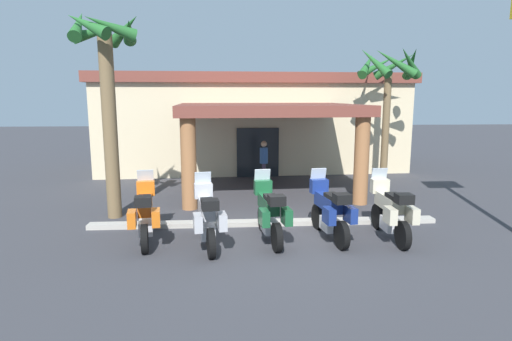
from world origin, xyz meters
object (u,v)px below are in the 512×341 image
(motorcycle_cream, at_px, (391,211))
(palm_tree_roadside, at_px, (107,73))
(pedestrian, at_px, (264,160))
(palm_tree_near_portico, at_px, (389,76))
(motorcycle_orange, at_px, (145,214))
(motorcycle_silver, at_px, (207,217))
(motorcycle_green, at_px, (270,213))
(motel_building, at_px, (252,121))
(motorcycle_blue, at_px, (330,211))

(motorcycle_cream, xyz_separation_m, palm_tree_roadside, (-7.17, 2.37, 3.34))
(pedestrian, height_order, palm_tree_near_portico, palm_tree_near_portico)
(motorcycle_cream, relative_size, pedestrian, 1.28)
(motorcycle_orange, relative_size, pedestrian, 1.28)
(motorcycle_silver, bearing_deg, motorcycle_green, -87.45)
(motel_building, xyz_separation_m, motorcycle_silver, (-1.67, -10.91, -1.56))
(motorcycle_orange, height_order, pedestrian, pedestrian)
(motorcycle_silver, bearing_deg, motorcycle_blue, -92.03)
(motel_building, distance_m, motorcycle_orange, 11.09)
(motel_building, distance_m, motorcycle_cream, 11.12)
(motorcycle_orange, relative_size, motorcycle_green, 1.00)
(motorcycle_silver, bearing_deg, palm_tree_roadside, 37.95)
(motorcycle_green, bearing_deg, motorcycle_blue, -95.20)
(motel_building, height_order, pedestrian, motel_building)
(motorcycle_green, bearing_deg, motorcycle_cream, -98.10)
(motorcycle_silver, bearing_deg, motorcycle_orange, 66.59)
(motel_building, bearing_deg, motorcycle_orange, -109.32)
(motorcycle_blue, distance_m, pedestrian, 6.56)
(motel_building, bearing_deg, motorcycle_blue, -85.84)
(motorcycle_orange, height_order, motorcycle_silver, same)
(motorcycle_silver, distance_m, motorcycle_green, 1.50)
(pedestrian, bearing_deg, motorcycle_green, -92.23)
(motel_building, distance_m, palm_tree_near_portico, 6.73)
(motorcycle_orange, bearing_deg, motorcycle_green, -100.06)
(palm_tree_near_portico, xyz_separation_m, palm_tree_roadside, (-9.48, -4.28, -0.14))
(pedestrian, distance_m, palm_tree_near_portico, 5.78)
(pedestrian, xyz_separation_m, palm_tree_near_portico, (4.83, 0.08, 3.18))
(pedestrian, xyz_separation_m, palm_tree_roadside, (-4.65, -4.20, 3.04))
(motorcycle_blue, distance_m, palm_tree_near_portico, 8.32)
(motel_building, height_order, palm_tree_near_portico, palm_tree_near_portico)
(motorcycle_silver, distance_m, palm_tree_near_portico, 10.23)
(motorcycle_cream, bearing_deg, motorcycle_silver, 92.23)
(motorcycle_silver, relative_size, palm_tree_near_portico, 0.41)
(palm_tree_roadside, bearing_deg, motorcycle_blue, -21.71)
(motorcycle_green, relative_size, motorcycle_blue, 1.00)
(motorcycle_blue, bearing_deg, motel_building, -1.23)
(motorcycle_silver, height_order, motorcycle_cream, same)
(motel_building, xyz_separation_m, motorcycle_orange, (-3.14, -10.52, -1.56))
(motorcycle_blue, relative_size, palm_tree_near_portico, 0.41)
(motorcycle_orange, distance_m, palm_tree_near_portico, 11.02)
(pedestrian, bearing_deg, motel_building, 94.52)
(motel_building, relative_size, palm_tree_near_portico, 2.71)
(motel_building, xyz_separation_m, motorcycle_green, (-0.20, -10.62, -1.56))
(motorcycle_blue, height_order, pedestrian, pedestrian)
(motorcycle_silver, bearing_deg, pedestrian, -24.15)
(motorcycle_green, relative_size, pedestrian, 1.28)
(motel_building, height_order, motorcycle_blue, motel_building)
(motorcycle_blue, bearing_deg, motorcycle_silver, 88.51)
(palm_tree_roadside, bearing_deg, motorcycle_orange, -59.87)
(motorcycle_silver, xyz_separation_m, palm_tree_near_portico, (6.71, 6.89, 3.48))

